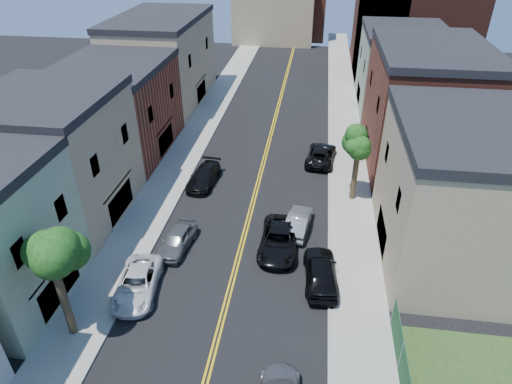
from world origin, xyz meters
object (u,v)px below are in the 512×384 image
at_px(black_car_right, 321,271).
at_px(grey_car_left, 177,239).
at_px(dark_car_right_far, 321,154).
at_px(black_suv_lane, 279,240).
at_px(black_car_left, 204,177).
at_px(white_pickup, 137,283).
at_px(silver_car_right, 298,222).

bearing_deg(black_car_right, grey_car_left, -16.28).
xyz_separation_m(dark_car_right_far, black_suv_lane, (-2.68, -13.41, 0.03)).
xyz_separation_m(black_car_left, black_car_right, (10.08, -10.79, 0.14)).
height_order(dark_car_right_far, black_suv_lane, black_suv_lane).
xyz_separation_m(white_pickup, black_suv_lane, (8.10, 5.34, 0.06)).
height_order(black_car_left, dark_car_right_far, dark_car_right_far).
bearing_deg(black_suv_lane, white_pickup, -146.12).
bearing_deg(grey_car_left, black_suv_lane, 13.27).
relative_size(black_car_right, dark_car_right_far, 0.94).
bearing_deg(grey_car_left, dark_car_right_far, 62.08).
distance_m(white_pickup, grey_car_left, 4.61).
xyz_separation_m(white_pickup, black_car_right, (11.00, 2.44, 0.15)).
bearing_deg(silver_car_right, grey_car_left, 29.23).
relative_size(black_car_left, dark_car_right_far, 0.92).
height_order(white_pickup, dark_car_right_far, dark_car_right_far).
distance_m(black_car_left, black_suv_lane, 10.67).
relative_size(silver_car_right, black_suv_lane, 0.79).
bearing_deg(grey_car_left, black_car_right, -5.56).
height_order(black_car_right, silver_car_right, black_car_right).
xyz_separation_m(black_car_left, silver_car_right, (8.38, -5.54, 0.01)).
bearing_deg(black_suv_lane, black_car_right, -44.53).
xyz_separation_m(white_pickup, grey_car_left, (1.16, 4.46, 0.03)).
bearing_deg(dark_car_right_far, black_suv_lane, 85.06).
height_order(white_pickup, silver_car_right, silver_car_right).
height_order(silver_car_right, dark_car_right_far, dark_car_right_far).
distance_m(grey_car_left, black_car_right, 10.04).
height_order(grey_car_left, silver_car_right, grey_car_left).
height_order(white_pickup, black_car_right, black_car_right).
bearing_deg(white_pickup, black_car_left, 78.84).
distance_m(black_car_left, dark_car_right_far, 11.30).
bearing_deg(white_pickup, silver_car_right, 32.42).
distance_m(grey_car_left, black_suv_lane, 7.00).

